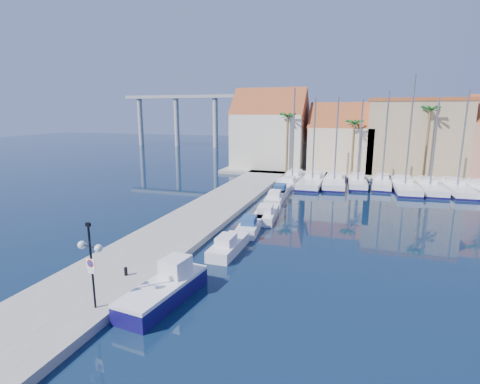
# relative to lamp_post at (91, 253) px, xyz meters

# --- Properties ---
(ground) EXTENTS (260.00, 260.00, 0.00)m
(ground) POSITION_rel_lamp_post_xyz_m (7.00, 2.77, -3.42)
(ground) COLOR black
(ground) RESTS_ON ground
(quay_west) EXTENTS (6.00, 77.00, 0.50)m
(quay_west) POSITION_rel_lamp_post_xyz_m (-2.00, 16.27, -3.17)
(quay_west) COLOR gray
(quay_west) RESTS_ON ground
(shore_north) EXTENTS (54.00, 16.00, 0.50)m
(shore_north) POSITION_rel_lamp_post_xyz_m (17.00, 50.77, -3.17)
(shore_north) COLOR gray
(shore_north) RESTS_ON ground
(lamp_post) EXTENTS (1.50, 0.55, 4.45)m
(lamp_post) POSITION_rel_lamp_post_xyz_m (0.00, 0.00, 0.00)
(lamp_post) COLOR black
(lamp_post) RESTS_ON quay_west
(bollard) EXTENTS (0.20, 0.20, 0.50)m
(bollard) POSITION_rel_lamp_post_xyz_m (-0.75, 3.70, -2.67)
(bollard) COLOR black
(bollard) RESTS_ON quay_west
(fishing_boat) EXTENTS (2.69, 6.17, 2.09)m
(fishing_boat) POSITION_rel_lamp_post_xyz_m (2.54, 2.56, -2.73)
(fishing_boat) COLOR #130E52
(fishing_boat) RESTS_ON ground
(motorboat_west_0) EXTENTS (1.67, 5.08, 1.40)m
(motorboat_west_0) POSITION_rel_lamp_post_xyz_m (3.38, 10.30, -2.91)
(motorboat_west_0) COLOR white
(motorboat_west_0) RESTS_ON ground
(motorboat_west_1) EXTENTS (2.12, 5.16, 1.40)m
(motorboat_west_1) POSITION_rel_lamp_post_xyz_m (3.50, 15.51, -2.91)
(motorboat_west_1) COLOR white
(motorboat_west_1) RESTS_ON ground
(motorboat_west_2) EXTENTS (2.46, 6.05, 1.40)m
(motorboat_west_2) POSITION_rel_lamp_post_xyz_m (3.89, 19.68, -2.91)
(motorboat_west_2) COLOR white
(motorboat_west_2) RESTS_ON ground
(motorboat_west_3) EXTENTS (2.30, 5.79, 1.40)m
(motorboat_west_3) POSITION_rel_lamp_post_xyz_m (3.27, 26.39, -2.91)
(motorboat_west_3) COLOR white
(motorboat_west_3) RESTS_ON ground
(motorboat_west_4) EXTENTS (2.06, 5.70, 1.40)m
(motorboat_west_4) POSITION_rel_lamp_post_xyz_m (3.08, 30.34, -2.91)
(motorboat_west_4) COLOR white
(motorboat_west_4) RESTS_ON ground
(motorboat_west_5) EXTENTS (1.90, 5.75, 1.40)m
(motorboat_west_5) POSITION_rel_lamp_post_xyz_m (3.22, 36.02, -2.91)
(motorboat_west_5) COLOR white
(motorboat_west_5) RESTS_ON ground
(sailboat_0) EXTENTS (3.16, 9.46, 13.20)m
(sailboat_0) POSITION_rel_lamp_post_xyz_m (3.06, 39.19, -2.81)
(sailboat_0) COLOR white
(sailboat_0) RESTS_ON ground
(sailboat_1) EXTENTS (3.24, 11.44, 11.88)m
(sailboat_1) POSITION_rel_lamp_post_xyz_m (6.06, 38.03, -2.86)
(sailboat_1) COLOR white
(sailboat_1) RESTS_ON ground
(sailboat_2) EXTENTS (3.40, 11.01, 11.87)m
(sailboat_2) POSITION_rel_lamp_post_xyz_m (8.91, 38.61, -2.86)
(sailboat_2) COLOR white
(sailboat_2) RESTS_ON ground
(sailboat_3) EXTENTS (2.78, 8.94, 11.60)m
(sailboat_3) POSITION_rel_lamp_post_xyz_m (11.97, 39.06, -2.83)
(sailboat_3) COLOR white
(sailboat_3) RESTS_ON ground
(sailboat_4) EXTENTS (2.81, 9.07, 12.66)m
(sailboat_4) POSITION_rel_lamp_post_xyz_m (15.17, 39.52, -2.82)
(sailboat_4) COLOR white
(sailboat_4) RESTS_ON ground
(sailboat_5) EXTENTS (3.37, 10.90, 14.52)m
(sailboat_5) POSITION_rel_lamp_post_xyz_m (17.83, 38.15, -2.82)
(sailboat_5) COLOR white
(sailboat_5) RESTS_ON ground
(sailboat_6) EXTENTS (3.09, 10.29, 11.72)m
(sailboat_6) POSITION_rel_lamp_post_xyz_m (20.80, 38.35, -2.85)
(sailboat_6) COLOR white
(sailboat_6) RESTS_ON ground
(sailboat_7) EXTENTS (3.55, 10.93, 12.67)m
(sailboat_7) POSITION_rel_lamp_post_xyz_m (23.93, 38.76, -2.85)
(sailboat_7) COLOR white
(sailboat_7) RESTS_ON ground
(building_0) EXTENTS (12.30, 9.00, 13.50)m
(building_0) POSITION_rel_lamp_post_xyz_m (-3.00, 49.77, 3.10)
(building_0) COLOR beige
(building_0) RESTS_ON shore_north
(building_1) EXTENTS (10.30, 8.00, 11.00)m
(building_1) POSITION_rel_lamp_post_xyz_m (9.00, 49.77, 1.88)
(building_1) COLOR beige
(building_1) RESTS_ON shore_north
(building_2) EXTENTS (14.20, 10.20, 11.50)m
(building_2) POSITION_rel_lamp_post_xyz_m (20.00, 50.77, 2.84)
(building_2) COLOR tan
(building_2) RESTS_ON shore_north
(palm_0) EXTENTS (2.60, 2.60, 10.15)m
(palm_0) POSITION_rel_lamp_post_xyz_m (1.00, 44.77, 5.66)
(palm_0) COLOR brown
(palm_0) RESTS_ON shore_north
(palm_1) EXTENTS (2.60, 2.60, 9.15)m
(palm_1) POSITION_rel_lamp_post_xyz_m (11.00, 44.77, 4.71)
(palm_1) COLOR brown
(palm_1) RESTS_ON shore_north
(palm_2) EXTENTS (2.60, 2.60, 11.15)m
(palm_2) POSITION_rel_lamp_post_xyz_m (21.00, 44.77, 6.60)
(palm_2) COLOR brown
(palm_2) RESTS_ON shore_north
(viaduct) EXTENTS (48.00, 2.20, 14.45)m
(viaduct) POSITION_rel_lamp_post_xyz_m (-32.07, 84.77, 6.83)
(viaduct) COLOR #9E9E99
(viaduct) RESTS_ON ground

